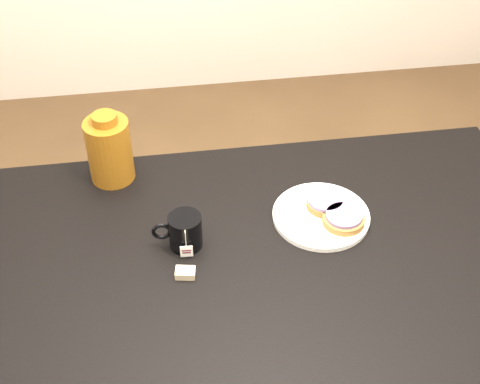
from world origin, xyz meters
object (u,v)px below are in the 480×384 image
Objects in this scene: plate at (321,215)px; bagel_package at (109,149)px; mug at (184,231)px; bagel_front at (344,218)px; bagel_back at (325,202)px; table at (271,286)px; teabag_pouch at (185,273)px.

plate is 0.57m from bagel_package.
mug is 0.61× the size of bagel_package.
bagel_front is (0.05, -0.04, 0.02)m from plate.
bagel_back is at bearing 59.86° from plate.
table is at bearing -21.10° from mug.
bagel_package is (-0.16, 0.38, 0.08)m from teabag_pouch.
bagel_front is 3.29× the size of teabag_pouch.
bagel_back is 1.10× the size of mug.
mug is 0.11m from teabag_pouch.
plate is (0.15, 0.13, 0.09)m from table.
bagel_front is at bearing -38.42° from plate.
teabag_pouch is 0.23× the size of bagel_package.
mug is at bearing 85.25° from teabag_pouch.
teabag_pouch is at bearing -165.02° from bagel_front.
bagel_front is 0.41m from teabag_pouch.
bagel_front is at bearing 25.83° from table.
plate is at bearing 41.44° from table.
bagel_front is (0.03, -0.06, -0.00)m from bagel_back.
teabag_pouch is at bearing -67.06° from bagel_package.
plate is 0.06m from bagel_front.
plate is at bearing -24.94° from bagel_package.
mug is (-0.20, 0.09, 0.13)m from table.
table is at bearing -138.56° from plate.
bagel_back is at bearing 24.87° from teabag_pouch.
bagel_package reaches higher than mug.
mug reaches higher than bagel_front.
bagel_back is (0.16, 0.16, 0.11)m from table.
teabag_pouch is at bearing -176.51° from table.
bagel_back reaches higher than teabag_pouch.
bagel_back is (0.02, 0.03, 0.02)m from plate.
mug is at bearing -178.91° from bagel_front.
plate is 0.38m from teabag_pouch.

